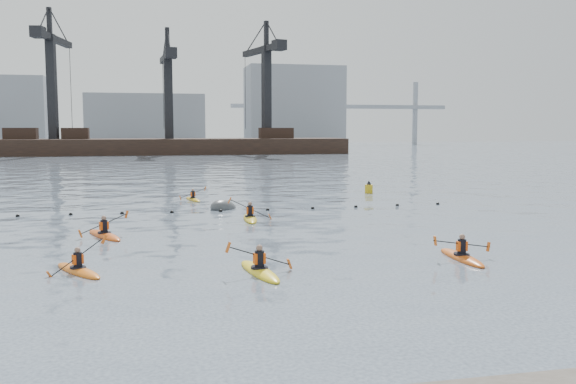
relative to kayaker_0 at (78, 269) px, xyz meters
name	(u,v)px	position (x,y,z in m)	size (l,w,h in m)	color
ground	(271,323)	(5.79, -7.27, -0.10)	(400.00, 400.00, 0.00)	#3B4556
float_line	(196,211)	(5.29, 15.26, -0.07)	(33.24, 0.73, 0.24)	black
barge_pier	(168,145)	(5.57, 102.72, 1.79)	(72.00, 19.30, 29.50)	black
skyline	(174,113)	(8.02, 143.00, 9.15)	(141.00, 28.00, 22.00)	gray
kayaker_0	(78,269)	(0.00, 0.00, 0.00)	(2.24, 3.15, 1.36)	orange
kayaker_1	(259,270)	(6.44, -1.55, 0.01)	(2.52, 3.75, 1.36)	yellow
kayaker_2	(104,234)	(0.35, 7.42, 0.01)	(2.32, 3.59, 1.31)	#D24F13
kayaker_3	(250,218)	(8.10, 11.35, 0.01)	(2.55, 3.69, 1.46)	gold
kayaker_4	(462,256)	(14.77, -0.95, 0.01)	(2.45, 3.62, 1.15)	#CA5113
kayaker_5	(193,199)	(5.49, 21.67, -0.01)	(2.00, 3.00, 1.07)	gold
mooring_buoy	(223,209)	(7.14, 16.45, -0.10)	(2.31, 1.37, 1.16)	#3B3D40
nav_buoy	(369,189)	(19.69, 23.49, 0.25)	(0.64, 0.64, 1.16)	gold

